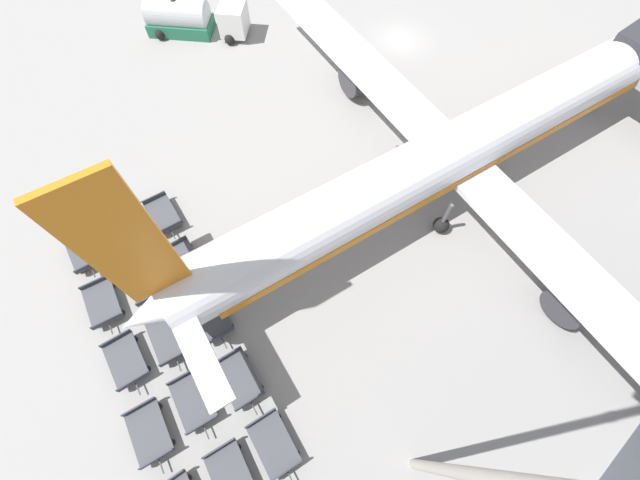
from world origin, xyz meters
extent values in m
plane|color=gray|center=(0.00, 0.00, 0.00)|extent=(500.00, 500.00, 0.00)
cube|color=#2D2D33|center=(15.50, 7.07, 4.32)|extent=(2.61, 4.67, 3.22)
cylinder|color=white|center=(13.32, -7.45, 3.78)|extent=(9.75, 42.03, 3.57)
cone|color=white|center=(10.21, -28.20, 3.78)|extent=(3.99, 4.74, 3.39)
cube|color=orange|center=(10.31, -27.54, 9.59)|extent=(0.67, 2.69, 8.05)
cube|color=white|center=(10.30, -27.59, 4.32)|extent=(11.91, 2.98, 0.24)
cube|color=white|center=(13.07, -9.11, 2.98)|extent=(42.36, 9.33, 0.44)
cylinder|color=#333338|center=(23.70, -10.30, 1.56)|extent=(2.89, 3.34, 2.47)
cylinder|color=#333338|center=(2.57, -7.13, 1.56)|extent=(2.89, 3.34, 2.47)
cube|color=orange|center=(13.32, -7.45, 3.16)|extent=(9.19, 37.89, 0.64)
cylinder|color=#56565B|center=(15.25, 5.41, 1.71)|extent=(0.24, 0.24, 2.36)
sphere|color=black|center=(15.25, 5.41, 0.53)|extent=(1.05, 1.05, 1.05)
cylinder|color=#56565B|center=(15.35, -12.00, 1.71)|extent=(0.24, 0.24, 2.36)
sphere|color=black|center=(15.35, -12.00, 0.53)|extent=(1.05, 1.05, 1.05)
cylinder|color=#56565B|center=(10.05, -11.20, 1.71)|extent=(0.24, 0.24, 2.36)
sphere|color=black|center=(10.05, -11.20, 0.53)|extent=(1.05, 1.05, 1.05)
cube|color=white|center=(-9.96, -10.78, 1.55)|extent=(3.35, 3.36, 2.30)
cube|color=#236B4C|center=(-13.54, -14.20, 0.55)|extent=(5.78, 5.68, 1.10)
cylinder|color=#ADB2B7|center=(-13.54, -14.20, 1.67)|extent=(5.42, 5.32, 2.33)
sphere|color=#333338|center=(-13.54, -14.20, 2.83)|extent=(0.44, 0.44, 0.44)
sphere|color=black|center=(-9.33, -11.87, 0.45)|extent=(0.90, 0.90, 0.90)
sphere|color=black|center=(-11.02, -10.11, 0.45)|extent=(0.90, 0.90, 0.90)
sphere|color=black|center=(-13.88, -16.21, 0.45)|extent=(0.90, 0.90, 0.90)
sphere|color=black|center=(-15.56, -14.44, 0.45)|extent=(0.90, 0.90, 0.90)
cube|color=#424449|center=(2.07, -30.58, 0.55)|extent=(3.01, 2.08, 0.10)
cube|color=#2D333D|center=(3.42, -30.75, 0.76)|extent=(0.30, 1.73, 0.32)
cube|color=#2D333D|center=(0.72, -30.40, 0.76)|extent=(0.30, 1.73, 0.32)
cube|color=#333338|center=(3.81, -30.80, 0.43)|extent=(0.70, 0.15, 0.06)
sphere|color=black|center=(2.95, -31.43, 0.18)|extent=(0.36, 0.36, 0.36)
sphere|color=black|center=(3.14, -29.97, 0.18)|extent=(0.36, 0.36, 0.36)
sphere|color=black|center=(1.00, -31.18, 0.18)|extent=(0.36, 0.36, 0.36)
sphere|color=black|center=(1.19, -29.72, 0.18)|extent=(0.36, 0.36, 0.36)
cube|color=#424449|center=(6.01, -31.24, 0.55)|extent=(3.08, 2.22, 0.10)
cube|color=#2D333D|center=(7.35, -31.49, 0.76)|extent=(0.40, 1.72, 0.32)
cube|color=#2D333D|center=(4.66, -30.98, 0.76)|extent=(0.40, 1.72, 0.32)
cube|color=#333338|center=(7.73, -31.56, 0.43)|extent=(0.70, 0.19, 0.06)
sphere|color=black|center=(6.84, -32.14, 0.18)|extent=(0.36, 0.36, 0.36)
sphere|color=black|center=(7.11, -30.69, 0.18)|extent=(0.36, 0.36, 0.36)
sphere|color=black|center=(4.90, -31.78, 0.18)|extent=(0.36, 0.36, 0.36)
sphere|color=black|center=(5.18, -30.33, 0.18)|extent=(0.36, 0.36, 0.36)
cube|color=#424449|center=(9.92, -31.72, 0.55)|extent=(3.00, 2.07, 0.10)
cube|color=#2D333D|center=(11.27, -31.89, 0.76)|extent=(0.29, 1.73, 0.32)
cube|color=#2D333D|center=(8.56, -31.55, 0.76)|extent=(0.29, 1.73, 0.32)
cube|color=#333338|center=(11.66, -31.93, 0.43)|extent=(0.70, 0.15, 0.06)
sphere|color=black|center=(10.80, -32.57, 0.18)|extent=(0.36, 0.36, 0.36)
sphere|color=black|center=(10.99, -31.11, 0.18)|extent=(0.36, 0.36, 0.36)
sphere|color=black|center=(8.85, -32.33, 0.18)|extent=(0.36, 0.36, 0.36)
sphere|color=black|center=(9.03, -30.86, 0.18)|extent=(0.36, 0.36, 0.36)
cube|color=#424449|center=(13.92, -32.47, 0.55)|extent=(3.06, 2.19, 0.10)
cube|color=#2D333D|center=(15.27, -32.71, 0.76)|extent=(0.38, 1.72, 0.32)
cube|color=#2D333D|center=(12.58, -32.24, 0.76)|extent=(0.38, 1.72, 0.32)
cube|color=#333338|center=(15.65, -32.77, 0.43)|extent=(0.70, 0.18, 0.06)
sphere|color=black|center=(14.77, -33.37, 0.18)|extent=(0.36, 0.36, 0.36)
sphere|color=black|center=(15.02, -31.92, 0.18)|extent=(0.36, 0.36, 0.36)
sphere|color=black|center=(12.83, -33.03, 0.18)|extent=(0.36, 0.36, 0.36)
sphere|color=black|center=(13.08, -31.58, 0.18)|extent=(0.36, 0.36, 0.36)
sphere|color=black|center=(16.89, -32.10, 0.18)|extent=(0.36, 0.36, 0.36)
cube|color=#424449|center=(2.70, -28.00, 0.55)|extent=(2.97, 2.02, 0.10)
cube|color=#2D333D|center=(4.06, -28.14, 0.76)|extent=(0.26, 1.73, 0.32)
cube|color=#2D333D|center=(1.35, -27.86, 0.76)|extent=(0.26, 1.73, 0.32)
cube|color=#333338|center=(4.45, -28.18, 0.43)|extent=(0.70, 0.13, 0.06)
sphere|color=black|center=(3.61, -28.83, 0.18)|extent=(0.36, 0.36, 0.36)
sphere|color=black|center=(3.76, -27.37, 0.18)|extent=(0.36, 0.36, 0.36)
sphere|color=black|center=(1.65, -28.63, 0.18)|extent=(0.36, 0.36, 0.36)
sphere|color=black|center=(1.80, -27.16, 0.18)|extent=(0.36, 0.36, 0.36)
cube|color=#424449|center=(6.37, -28.67, 0.55)|extent=(3.05, 2.17, 0.10)
cube|color=#2D333D|center=(7.72, -28.89, 0.76)|extent=(0.36, 1.73, 0.32)
cube|color=#2D333D|center=(5.02, -28.45, 0.76)|extent=(0.36, 1.73, 0.32)
cube|color=#333338|center=(8.10, -28.96, 0.43)|extent=(0.70, 0.17, 0.06)
sphere|color=black|center=(7.22, -29.56, 0.18)|extent=(0.36, 0.36, 0.36)
sphere|color=black|center=(7.46, -28.10, 0.18)|extent=(0.36, 0.36, 0.36)
sphere|color=black|center=(5.28, -29.24, 0.18)|extent=(0.36, 0.36, 0.36)
sphere|color=black|center=(5.52, -27.79, 0.18)|extent=(0.36, 0.36, 0.36)
cube|color=#424449|center=(10.28, -29.32, 0.55)|extent=(3.07, 2.20, 0.10)
cube|color=#2D333D|center=(11.63, -29.56, 0.76)|extent=(0.38, 1.72, 0.32)
cube|color=#2D333D|center=(8.94, -29.09, 0.76)|extent=(0.38, 1.72, 0.32)
cube|color=#333338|center=(12.01, -29.63, 0.43)|extent=(0.70, 0.18, 0.06)
sphere|color=black|center=(11.12, -30.22, 0.18)|extent=(0.36, 0.36, 0.36)
sphere|color=black|center=(11.38, -28.77, 0.18)|extent=(0.36, 0.36, 0.36)
sphere|color=black|center=(9.18, -29.88, 0.18)|extent=(0.36, 0.36, 0.36)
sphere|color=black|center=(9.44, -28.43, 0.18)|extent=(0.36, 0.36, 0.36)
cube|color=#424449|center=(14.07, -29.98, 0.55)|extent=(3.07, 2.19, 0.10)
cube|color=#2D333D|center=(15.41, -30.21, 0.76)|extent=(0.38, 1.72, 0.32)
cube|color=#2D333D|center=(12.73, -29.74, 0.76)|extent=(0.38, 1.72, 0.32)
cube|color=#333338|center=(15.80, -30.28, 0.43)|extent=(0.70, 0.18, 0.06)
sphere|color=black|center=(14.91, -30.87, 0.18)|extent=(0.36, 0.36, 0.36)
sphere|color=black|center=(15.17, -29.42, 0.18)|extent=(0.36, 0.36, 0.36)
sphere|color=black|center=(12.98, -30.53, 0.18)|extent=(0.36, 0.36, 0.36)
sphere|color=black|center=(13.23, -29.08, 0.18)|extent=(0.36, 0.36, 0.36)
cube|color=#424449|center=(18.18, -30.38, 0.55)|extent=(3.06, 2.19, 0.10)
cube|color=#2D333D|center=(16.84, -30.14, 0.76)|extent=(0.38, 1.72, 0.32)
sphere|color=black|center=(17.09, -30.94, 0.18)|extent=(0.36, 0.36, 0.36)
sphere|color=black|center=(17.34, -29.48, 0.18)|extent=(0.36, 0.36, 0.36)
cube|color=#424449|center=(2.90, -25.48, 0.55)|extent=(3.01, 2.08, 0.10)
cube|color=#2D333D|center=(4.26, -25.66, 0.76)|extent=(0.30, 1.73, 0.32)
cube|color=#2D333D|center=(1.55, -25.31, 0.76)|extent=(0.30, 1.73, 0.32)
cube|color=#333338|center=(4.64, -25.71, 0.43)|extent=(0.70, 0.15, 0.06)
sphere|color=black|center=(3.78, -26.34, 0.18)|extent=(0.36, 0.36, 0.36)
sphere|color=black|center=(3.97, -24.88, 0.18)|extent=(0.36, 0.36, 0.36)
sphere|color=black|center=(1.83, -26.09, 0.18)|extent=(0.36, 0.36, 0.36)
sphere|color=black|center=(2.02, -24.63, 0.18)|extent=(0.36, 0.36, 0.36)
cube|color=#424449|center=(6.80, -26.17, 0.55)|extent=(3.00, 2.07, 0.10)
cube|color=#2D333D|center=(8.15, -26.34, 0.76)|extent=(0.29, 1.73, 0.32)
cube|color=#2D333D|center=(5.44, -26.00, 0.76)|extent=(0.29, 1.73, 0.32)
cube|color=#333338|center=(8.54, -26.39, 0.43)|extent=(0.70, 0.15, 0.06)
sphere|color=black|center=(7.68, -27.02, 0.18)|extent=(0.36, 0.36, 0.36)
sphere|color=black|center=(7.86, -25.56, 0.18)|extent=(0.36, 0.36, 0.36)
sphere|color=black|center=(5.73, -26.78, 0.18)|extent=(0.36, 0.36, 0.36)
sphere|color=black|center=(5.91, -25.32, 0.18)|extent=(0.36, 0.36, 0.36)
cube|color=#424449|center=(10.86, -26.83, 0.55)|extent=(3.01, 2.09, 0.10)
cube|color=#2D333D|center=(12.22, -27.01, 0.76)|extent=(0.31, 1.73, 0.32)
cube|color=#2D333D|center=(9.51, -26.65, 0.76)|extent=(0.31, 1.73, 0.32)
cube|color=#333338|center=(12.60, -27.06, 0.43)|extent=(0.70, 0.15, 0.06)
sphere|color=black|center=(11.74, -27.69, 0.18)|extent=(0.36, 0.36, 0.36)
sphere|color=black|center=(11.94, -26.23, 0.18)|extent=(0.36, 0.36, 0.36)
sphere|color=black|center=(9.79, -27.43, 0.18)|extent=(0.36, 0.36, 0.36)
sphere|color=black|center=(9.99, -25.97, 0.18)|extent=(0.36, 0.36, 0.36)
cube|color=#424449|center=(14.73, -27.51, 0.55)|extent=(3.03, 2.12, 0.10)
cube|color=#2D333D|center=(16.08, -27.70, 0.76)|extent=(0.33, 1.73, 0.32)
cube|color=#2D333D|center=(13.38, -27.32, 0.76)|extent=(0.33, 1.73, 0.32)
cube|color=#333338|center=(16.46, -27.76, 0.43)|extent=(0.70, 0.16, 0.06)
sphere|color=black|center=(15.59, -28.38, 0.18)|extent=(0.36, 0.36, 0.36)
sphere|color=black|center=(15.80, -26.92, 0.18)|extent=(0.36, 0.36, 0.36)
sphere|color=black|center=(13.65, -28.10, 0.18)|extent=(0.36, 0.36, 0.36)
sphere|color=black|center=(13.86, -26.64, 0.18)|extent=(0.36, 0.36, 0.36)
cube|color=#424449|center=(18.42, -27.97, 0.55)|extent=(3.04, 2.14, 0.10)
cube|color=#2D333D|center=(19.76, -28.17, 0.76)|extent=(0.34, 1.73, 0.32)
cube|color=#2D333D|center=(17.07, -27.76, 0.76)|extent=(0.34, 1.73, 0.32)
cube|color=#333338|center=(20.15, -28.23, 0.43)|extent=(0.70, 0.16, 0.06)
sphere|color=black|center=(19.28, -28.84, 0.18)|extent=(0.36, 0.36, 0.36)
sphere|color=black|center=(19.50, -27.38, 0.18)|extent=(0.36, 0.36, 0.36)
sphere|color=black|center=(17.33, -28.55, 0.18)|extent=(0.36, 0.36, 0.36)
sphere|color=black|center=(17.56, -27.09, 0.18)|extent=(0.36, 0.36, 0.36)
cube|color=white|center=(11.49, -17.94, 0.00)|extent=(3.73, 22.96, 0.01)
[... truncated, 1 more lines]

